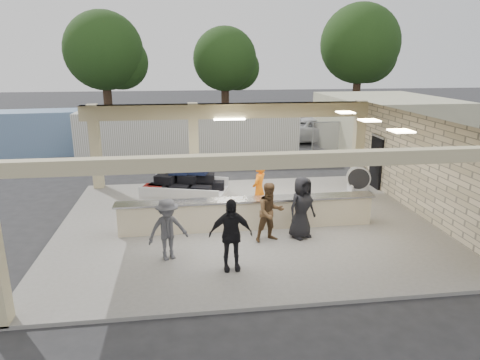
{
  "coord_description": "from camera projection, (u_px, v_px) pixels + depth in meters",
  "views": [
    {
      "loc": [
        -1.95,
        -13.07,
        5.36
      ],
      "look_at": [
        -0.04,
        1.0,
        1.26
      ],
      "focal_mm": 32.0,
      "sensor_mm": 36.0,
      "label": 1
    }
  ],
  "objects": [
    {
      "name": "pavilion",
      "position": [
        249.0,
        180.0,
        14.46
      ],
      "size": [
        12.01,
        10.0,
        3.55
      ],
      "color": "slate",
      "rests_on": "ground"
    },
    {
      "name": "tree_right",
      "position": [
        362.0,
        47.0,
        38.26
      ],
      "size": [
        7.2,
        7.0,
        10.0
      ],
      "color": "#382619",
      "rests_on": "ground"
    },
    {
      "name": "container_white",
      "position": [
        189.0,
        134.0,
        23.54
      ],
      "size": [
        11.95,
        2.95,
        2.57
      ],
      "primitive_type": "cube",
      "rotation": [
        0.0,
        0.0,
        -0.05
      ],
      "color": "white",
      "rests_on": "ground"
    },
    {
      "name": "car_dark",
      "position": [
        286.0,
        127.0,
        29.17
      ],
      "size": [
        4.5,
        1.87,
        1.47
      ],
      "primitive_type": "imported",
      "rotation": [
        0.0,
        0.0,
        1.64
      ],
      "color": "black",
      "rests_on": "ground"
    },
    {
      "name": "passenger_c",
      "position": [
        168.0,
        229.0,
        11.35
      ],
      "size": [
        1.16,
        0.76,
        1.7
      ],
      "primitive_type": "imported",
      "rotation": [
        0.0,
        0.0,
        0.38
      ],
      "color": "#48484D",
      "rests_on": "pavilion"
    },
    {
      "name": "passenger_d",
      "position": [
        302.0,
        207.0,
        12.72
      ],
      "size": [
        1.0,
        0.75,
        1.89
      ],
      "primitive_type": "imported",
      "rotation": [
        0.0,
        0.0,
        0.46
      ],
      "color": "black",
      "rests_on": "pavilion"
    },
    {
      "name": "adjacent_building",
      "position": [
        384.0,
        125.0,
        24.48
      ],
      "size": [
        6.0,
        8.0,
        3.2
      ],
      "primitive_type": "cube",
      "color": "beige",
      "rests_on": "ground"
    },
    {
      "name": "car_white_a",
      "position": [
        320.0,
        130.0,
        27.85
      ],
      "size": [
        5.78,
        3.32,
        1.56
      ],
      "primitive_type": "imported",
      "rotation": [
        0.0,
        0.0,
        1.43
      ],
      "color": "silver",
      "rests_on": "ground"
    },
    {
      "name": "tree_mid",
      "position": [
        228.0,
        62.0,
        38.01
      ],
      "size": [
        6.0,
        5.6,
        8.0
      ],
      "color": "#382619",
      "rests_on": "ground"
    },
    {
      "name": "passenger_b",
      "position": [
        231.0,
        235.0,
        10.77
      ],
      "size": [
        1.12,
        0.43,
        1.89
      ],
      "primitive_type": "imported",
      "rotation": [
        0.0,
        0.0,
        0.02
      ],
      "color": "black",
      "rests_on": "pavilion"
    },
    {
      "name": "container_blue",
      "position": [
        20.0,
        133.0,
        23.98
      ],
      "size": [
        9.65,
        3.12,
        2.47
      ],
      "primitive_type": "cube",
      "rotation": [
        0.0,
        0.0,
        0.09
      ],
      "color": "#6F8CB3",
      "rests_on": "ground"
    },
    {
      "name": "luggage_cart",
      "position": [
        185.0,
        186.0,
        15.03
      ],
      "size": [
        3.15,
        2.46,
        1.61
      ],
      "rotation": [
        0.0,
        0.0,
        -0.3
      ],
      "color": "silver",
      "rests_on": "pavilion"
    },
    {
      "name": "fence",
      "position": [
        416.0,
        137.0,
        23.88
      ],
      "size": [
        12.06,
        0.06,
        2.03
      ],
      "color": "gray",
      "rests_on": "ground"
    },
    {
      "name": "drum_fan",
      "position": [
        358.0,
        178.0,
        17.2
      ],
      "size": [
        1.0,
        0.6,
        1.05
      ],
      "rotation": [
        0.0,
        0.0,
        -0.32
      ],
      "color": "silver",
      "rests_on": "pavilion"
    },
    {
      "name": "passenger_a",
      "position": [
        270.0,
        212.0,
        12.49
      ],
      "size": [
        0.93,
        0.56,
        1.78
      ],
      "primitive_type": "imported",
      "rotation": [
        0.0,
        0.0,
        0.23
      ],
      "color": "brown",
      "rests_on": "pavilion"
    },
    {
      "name": "baggage_handler",
      "position": [
        259.0,
        190.0,
        14.44
      ],
      "size": [
        0.69,
        0.78,
        1.88
      ],
      "primitive_type": "imported",
      "rotation": [
        0.0,
        0.0,
        4.13
      ],
      "color": "orange",
      "rests_on": "pavilion"
    },
    {
      "name": "ground",
      "position": [
        245.0,
        225.0,
        14.18
      ],
      "size": [
        120.0,
        120.0,
        0.0
      ],
      "primitive_type": "plane",
      "color": "#252628",
      "rests_on": "ground"
    },
    {
      "name": "car_white_b",
      "position": [
        410.0,
        128.0,
        28.73
      ],
      "size": [
        5.17,
        2.3,
        1.59
      ],
      "primitive_type": "imported",
      "rotation": [
        0.0,
        0.0,
        1.48
      ],
      "color": "silver",
      "rests_on": "ground"
    },
    {
      "name": "baggage_counter",
      "position": [
        248.0,
        213.0,
        13.54
      ],
      "size": [
        8.2,
        0.58,
        0.98
      ],
      "color": "beige",
      "rests_on": "pavilion"
    },
    {
      "name": "tree_left",
      "position": [
        108.0,
        54.0,
        34.64
      ],
      "size": [
        6.6,
        6.3,
        9.0
      ],
      "color": "#382619",
      "rests_on": "ground"
    }
  ]
}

